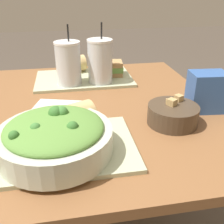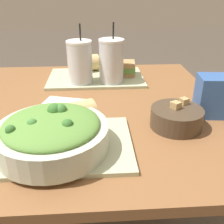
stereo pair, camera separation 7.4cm
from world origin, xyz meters
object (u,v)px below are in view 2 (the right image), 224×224
(sandwich_far, at_px, (122,68))
(napkin_folded, at_px, (65,104))
(chip_bag, at_px, (215,96))
(soup_bowl, at_px, (176,117))
(baguette_near, at_px, (78,114))
(drink_cup_red, at_px, (111,62))
(drink_cup_dark, at_px, (80,63))
(baguette_far, at_px, (89,63))
(salad_bowl, at_px, (52,133))

(sandwich_far, height_order, napkin_folded, sandwich_far)
(chip_bag, distance_m, napkin_folded, 0.52)
(soup_bowl, xyz_separation_m, baguette_near, (-0.30, 0.01, 0.02))
(soup_bowl, xyz_separation_m, sandwich_far, (-0.12, 0.47, 0.01))
(sandwich_far, bearing_deg, drink_cup_red, -116.97)
(drink_cup_dark, bearing_deg, baguette_far, 78.88)
(baguette_near, xyz_separation_m, chip_bag, (0.45, 0.07, 0.02))
(drink_cup_red, bearing_deg, baguette_near, -108.02)
(drink_cup_dark, height_order, napkin_folded, drink_cup_dark)
(soup_bowl, height_order, drink_cup_red, drink_cup_red)
(baguette_far, height_order, drink_cup_red, drink_cup_red)
(drink_cup_dark, bearing_deg, napkin_folded, -104.45)
(drink_cup_dark, xyz_separation_m, chip_bag, (0.46, -0.31, -0.03))
(baguette_near, bearing_deg, salad_bowl, 128.56)
(sandwich_far, distance_m, chip_bag, 0.48)
(drink_cup_red, xyz_separation_m, chip_bag, (0.32, -0.31, -0.03))
(soup_bowl, distance_m, baguette_far, 0.62)
(drink_cup_red, height_order, chip_bag, drink_cup_red)
(salad_bowl, distance_m, chip_bag, 0.54)
(salad_bowl, xyz_separation_m, baguette_near, (0.06, 0.12, -0.01))
(baguette_near, xyz_separation_m, napkin_folded, (-0.06, 0.18, -0.05))
(baguette_near, distance_m, sandwich_far, 0.50)
(salad_bowl, height_order, chip_bag, chip_bag)
(soup_bowl, height_order, napkin_folded, soup_bowl)
(drink_cup_red, bearing_deg, salad_bowl, -110.26)
(sandwich_far, height_order, chip_bag, chip_bag)
(sandwich_far, xyz_separation_m, chip_bag, (0.27, -0.40, 0.02))
(salad_bowl, relative_size, sandwich_far, 2.26)
(napkin_folded, bearing_deg, soup_bowl, -27.14)
(baguette_far, xyz_separation_m, napkin_folded, (-0.08, -0.37, -0.05))
(sandwich_far, distance_m, baguette_far, 0.17)
(drink_cup_red, bearing_deg, sandwich_far, 56.86)
(salad_bowl, relative_size, baguette_near, 2.30)
(soup_bowl, xyz_separation_m, drink_cup_red, (-0.18, 0.39, 0.06))
(sandwich_far, bearing_deg, napkin_folded, -123.74)
(soup_bowl, bearing_deg, napkin_folded, 152.86)
(baguette_near, height_order, drink_cup_dark, drink_cup_dark)
(chip_bag, bearing_deg, baguette_near, -165.89)
(drink_cup_dark, bearing_deg, drink_cup_red, -0.00)
(baguette_near, height_order, drink_cup_red, drink_cup_red)
(baguette_near, height_order, baguette_far, same)
(baguette_far, distance_m, chip_bag, 0.64)
(soup_bowl, height_order, baguette_near, baguette_near)
(baguette_near, distance_m, drink_cup_dark, 0.39)
(salad_bowl, height_order, baguette_near, salad_bowl)
(baguette_far, xyz_separation_m, drink_cup_dark, (-0.03, -0.16, 0.04))
(drink_cup_dark, xyz_separation_m, napkin_folded, (-0.05, -0.20, -0.09))
(sandwich_far, distance_m, napkin_folded, 0.38)
(soup_bowl, distance_m, sandwich_far, 0.49)
(sandwich_far, xyz_separation_m, napkin_folded, (-0.24, -0.29, -0.04))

